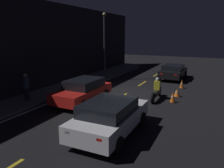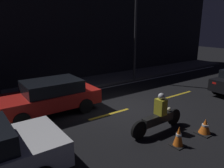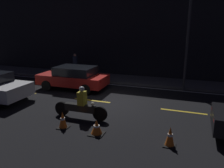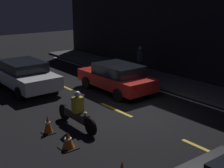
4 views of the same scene
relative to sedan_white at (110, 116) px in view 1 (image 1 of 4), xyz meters
The scene contains 17 objects.
ground_plane 6.34m from the sedan_white, 15.87° to the left, with size 56.00×56.00×0.00m, color black.
raised_curb 8.90m from the sedan_white, 46.95° to the left, with size 28.00×2.33×0.14m.
building_front 10.16m from the sedan_white, 52.17° to the left, with size 28.00×0.30×6.33m.
lane_dash_b 1.96m from the sedan_white, 72.14° to the left, with size 2.00×0.14×0.01m.
lane_dash_c 5.39m from the sedan_white, 18.81° to the left, with size 2.00×0.14×0.01m.
lane_dash_d 9.74m from the sedan_white, 10.21° to the left, with size 2.00×0.14×0.01m.
lane_dash_e 14.18m from the sedan_white, ahead, with size 2.00×0.14×0.01m.
lane_solid_kerb 7.93m from the sedan_white, 39.93° to the left, with size 25.20×0.14×0.01m.
sedan_white is the anchor object (origin of this frame).
taxi_red 4.55m from the sedan_white, 46.84° to the left, with size 4.15×1.93×1.39m.
van_black 12.51m from the sedan_white, ahead, with size 4.09×2.01×1.32m.
motorcycle 5.58m from the sedan_white, ahead, with size 2.37×0.36×1.38m.
traffic_cone_near 5.58m from the sedan_white, 15.72° to the right, with size 0.40×0.40×0.65m.
traffic_cone_mid 6.93m from the sedan_white, 12.78° to the right, with size 0.52×0.52×0.54m.
traffic_cone_far 9.37m from the sedan_white, ahead, with size 0.39×0.39×0.67m.
pedestrian 6.49m from the sedan_white, 75.80° to the left, with size 0.34×0.34×1.62m.
street_lamp 11.02m from the sedan_white, 28.78° to the left, with size 0.28×0.28×5.76m.
Camera 1 is at (-13.50, -5.38, 3.96)m, focal length 35.00 mm.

